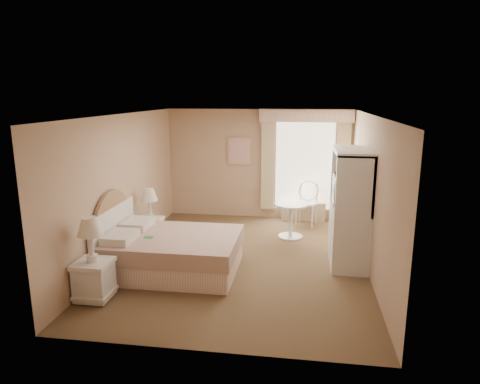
% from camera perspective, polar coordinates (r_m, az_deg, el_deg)
% --- Properties ---
extents(room, '(4.21, 5.51, 2.51)m').
position_cam_1_polar(room, '(7.18, 0.23, 0.24)').
color(room, brown).
rests_on(room, ground).
extents(window, '(2.05, 0.22, 2.51)m').
position_cam_1_polar(window, '(9.71, 8.63, 3.97)').
color(window, white).
rests_on(window, room).
extents(framed_art, '(0.52, 0.04, 0.62)m').
position_cam_1_polar(framed_art, '(9.84, -0.13, 5.47)').
color(framed_art, tan).
rests_on(framed_art, room).
extents(bed, '(2.10, 1.60, 1.42)m').
position_cam_1_polar(bed, '(7.12, -9.56, -7.72)').
color(bed, tan).
rests_on(bed, room).
extents(nightstand_near, '(0.49, 0.49, 1.18)m').
position_cam_1_polar(nightstand_near, '(6.38, -18.98, -9.75)').
color(nightstand_near, white).
rests_on(nightstand_near, room).
extents(nightstand_far, '(0.45, 0.45, 1.08)m').
position_cam_1_polar(nightstand_far, '(8.36, -11.85, -4.19)').
color(nightstand_far, white).
rests_on(nightstand_far, room).
extents(round_table, '(0.66, 0.66, 0.70)m').
position_cam_1_polar(round_table, '(8.63, 6.80, -3.04)').
color(round_table, white).
rests_on(round_table, room).
extents(cafe_chair, '(0.57, 0.57, 0.97)m').
position_cam_1_polar(cafe_chair, '(9.53, 8.95, -0.98)').
color(cafe_chair, white).
rests_on(cafe_chair, room).
extents(armoire, '(0.59, 1.18, 1.96)m').
position_cam_1_polar(armoire, '(7.41, 14.43, -3.27)').
color(armoire, white).
rests_on(armoire, room).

